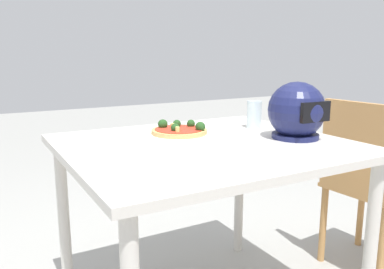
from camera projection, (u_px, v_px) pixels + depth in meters
name	position (u px, v px, depth m)	size (l,w,h in m)	color
dining_table	(205.00, 164.00, 1.59)	(1.09, 0.97, 0.78)	beige
pizza_plate	(179.00, 135.00, 1.69)	(0.30, 0.30, 0.01)	white
pizza	(180.00, 130.00, 1.69)	(0.24, 0.24, 0.05)	tan
motorcycle_helmet	(297.00, 112.00, 1.63)	(0.24, 0.24, 0.24)	#191E4C
drinking_glass	(254.00, 114.00, 1.87)	(0.07, 0.07, 0.13)	silver
chair_side	(365.00, 178.00, 2.01)	(0.43, 0.43, 0.90)	#B7844C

